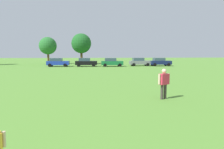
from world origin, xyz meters
name	(u,v)px	position (x,y,z in m)	size (l,w,h in m)	color
ground_plane	(75,71)	(0.00, 30.00, 0.00)	(160.00, 160.00, 0.00)	#568C33
adult_bystander	(164,81)	(6.80, 11.07, 1.05)	(0.78, 0.54, 1.78)	#3F3833
parked_car_blue_0	(58,62)	(-4.25, 39.81, 0.86)	(4.30, 2.02, 1.68)	#1E38AD
parked_car_black_1	(86,62)	(1.29, 39.67, 0.86)	(4.30, 2.02, 1.68)	black
parked_car_green_2	(112,62)	(6.44, 39.06, 0.86)	(4.30, 2.02, 1.68)	#196B38
parked_car_gray_3	(139,62)	(12.38, 40.22, 0.86)	(4.30, 2.02, 1.68)	slate
parked_car_navy_4	(160,62)	(16.60, 39.59, 0.86)	(4.30, 2.02, 1.68)	#141E4C
tree_center	(48,46)	(-8.11, 49.12, 4.40)	(4.19, 4.19, 6.52)	brown
tree_far_right	(81,43)	(-0.01, 47.70, 4.94)	(4.69, 4.69, 7.31)	brown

